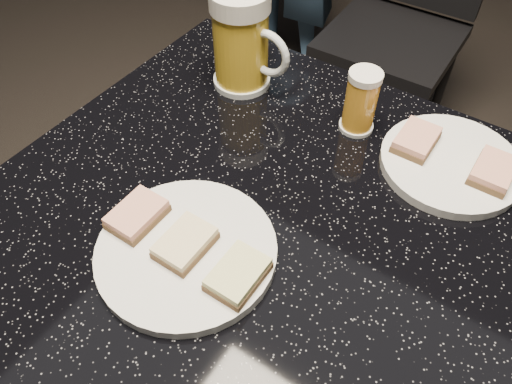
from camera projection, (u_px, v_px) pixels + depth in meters
plate_large at (187, 251)px, 0.60m from camera, size 0.22×0.22×0.01m
plate_small at (450, 163)px, 0.69m from camera, size 0.19×0.19×0.01m
table at (256, 308)px, 0.82m from camera, size 0.70×0.70×0.75m
beer_mug at (242, 40)px, 0.76m from camera, size 0.14×0.09×0.16m
beer_tumbler at (361, 102)px, 0.72m from camera, size 0.05×0.05×0.10m
chair at (403, 17)px, 1.45m from camera, size 0.37×0.37×0.85m
canapes_on_plate_large at (185, 243)px, 0.58m from camera, size 0.20×0.07×0.02m
canapes_on_plate_small at (454, 155)px, 0.68m from camera, size 0.16×0.07×0.02m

